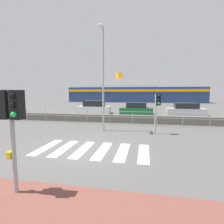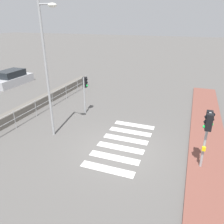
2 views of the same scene
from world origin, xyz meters
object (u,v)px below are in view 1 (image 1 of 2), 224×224
Objects in this scene: parked_car_white at (94,108)px; parked_car_green at (136,109)px; traffic_light_far at (158,105)px; ferry_boat at (132,92)px; traffic_light_near at (12,115)px; streetlamp at (103,69)px; parked_car_silver at (186,110)px.

parked_car_green is (5.20, 0.00, -0.07)m from parked_car_white.
traffic_light_far is 0.07× the size of ferry_boat.
parked_car_green is at bearing 83.21° from traffic_light_near.
traffic_light_far is 10.14m from parked_car_green.
streetlamp is 10.95m from parked_car_white.
parked_car_green is (2.67, -27.06, -1.99)m from ferry_boat.
parked_car_white reaches higher than parked_car_green.
parked_car_silver is (7.58, 17.27, -1.44)m from traffic_light_near.
parked_car_green is 0.92× the size of parked_car_silver.
ferry_boat is at bearing 106.85° from parked_car_silver.
streetlamp is 1.65× the size of parked_car_white.
traffic_light_near is at bearing -89.21° from ferry_boat.
streetlamp is 12.65m from parked_car_silver.
ferry_boat is 9.18× the size of parked_car_green.
streetlamp is at bearing -88.48° from ferry_boat.
traffic_light_near is 0.65× the size of parked_car_white.
parked_car_white is 5.20m from parked_car_green.
ferry_boat is at bearing 95.63° from parked_car_green.
traffic_light_near is at bearing -92.81° from streetlamp.
parked_car_green is at bearing 80.21° from streetlamp.
traffic_light_far is at bearing -79.94° from parked_car_green.
streetlamp is at bearing -99.79° from parked_car_green.
parked_car_silver is (10.73, 0.00, -0.07)m from parked_car_white.
streetlamp reaches higher than parked_car_white.
streetlamp is at bearing 87.19° from traffic_light_near.
parked_car_white is at bearing 125.08° from traffic_light_far.
parked_car_green is (-1.76, 9.91, -1.22)m from traffic_light_far.
parked_car_white is 1.05× the size of parked_car_green.
traffic_light_near is 0.39× the size of streetlamp.
traffic_light_near reaches higher than parked_car_green.
streetlamp is at bearing -126.38° from parked_car_silver.
parked_car_white is (-3.15, 17.27, -1.38)m from traffic_light_near.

